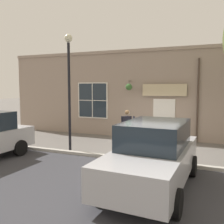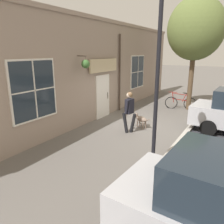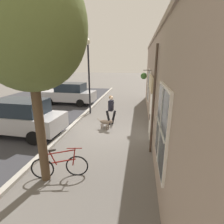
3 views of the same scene
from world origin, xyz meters
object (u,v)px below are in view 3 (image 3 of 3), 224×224
(pedestrian_walking, at_px, (111,107))
(parked_car_mid_block, at_px, (20,117))
(parked_car_nearest_curb, at_px, (69,93))
(street_lamp, at_px, (89,67))
(street_tree_by_curb, at_px, (26,31))
(dog_on_leash, at_px, (106,122))
(leaning_bicycle, at_px, (60,166))

(pedestrian_walking, height_order, parked_car_mid_block, parked_car_mid_block)
(parked_car_nearest_curb, xyz_separation_m, street_lamp, (-2.47, 2.44, 2.26))
(street_lamp, bearing_deg, street_tree_by_curb, 94.53)
(street_lamp, bearing_deg, parked_car_mid_block, 59.81)
(dog_on_leash, xyz_separation_m, street_tree_by_curb, (1.07, 4.30, 3.79))
(street_lamp, bearing_deg, pedestrian_walking, 132.95)
(street_tree_by_curb, height_order, street_lamp, street_tree_by_curb)
(street_tree_by_curb, bearing_deg, dog_on_leash, -103.98)
(pedestrian_walking, relative_size, dog_on_leash, 1.77)
(dog_on_leash, relative_size, parked_car_mid_block, 0.22)
(leaning_bicycle, bearing_deg, street_lamp, -81.77)
(leaning_bicycle, height_order, parked_car_nearest_curb, parked_car_nearest_curb)
(street_tree_by_curb, height_order, parked_car_nearest_curb, street_tree_by_curb)
(leaning_bicycle, relative_size, street_lamp, 0.35)
(dog_on_leash, distance_m, leaning_bicycle, 4.16)
(dog_on_leash, height_order, parked_car_nearest_curb, parked_car_nearest_curb)
(dog_on_leash, xyz_separation_m, parked_car_mid_block, (3.96, 1.31, 0.49))
(parked_car_mid_block, height_order, street_lamp, street_lamp)
(street_tree_by_curb, distance_m, street_lamp, 7.10)
(parked_car_nearest_curb, distance_m, street_lamp, 4.14)
(street_tree_by_curb, height_order, parked_car_mid_block, street_tree_by_curb)
(street_tree_by_curb, bearing_deg, street_lamp, -85.47)
(parked_car_nearest_curb, bearing_deg, dog_on_leash, 128.55)
(leaning_bicycle, distance_m, street_lamp, 7.42)
(leaning_bicycle, bearing_deg, parked_car_mid_block, -40.18)
(leaning_bicycle, relative_size, parked_car_nearest_curb, 0.39)
(dog_on_leash, relative_size, street_lamp, 0.20)
(street_tree_by_curb, relative_size, street_lamp, 1.24)
(pedestrian_walking, xyz_separation_m, street_tree_by_curb, (1.22, 5.10, 3.18))
(dog_on_leash, relative_size, leaning_bicycle, 0.56)
(dog_on_leash, height_order, street_tree_by_curb, street_tree_by_curb)
(leaning_bicycle, distance_m, parked_car_nearest_curb, 9.89)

